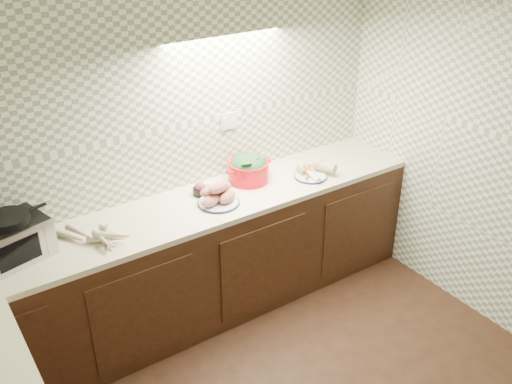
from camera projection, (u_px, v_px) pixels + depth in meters
room at (341, 208)px, 2.36m from camera, size 3.60×3.60×2.60m
counter at (146, 380)px, 3.08m from camera, size 3.60×3.60×0.90m
toaster_oven at (12, 238)px, 3.25m from camera, size 0.45×0.39×0.27m
parsnip_pile at (90, 237)px, 3.44m from camera, size 0.41×0.35×0.07m
sweet_potato_plate at (218, 195)px, 3.85m from camera, size 0.29×0.29×0.17m
onion_bowl at (202, 190)px, 3.97m from camera, size 0.13×0.13×0.10m
dutch_oven at (248, 168)px, 4.13m from camera, size 0.37×0.31×0.21m
veg_plate at (314, 170)px, 4.24m from camera, size 0.31×0.29×0.12m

